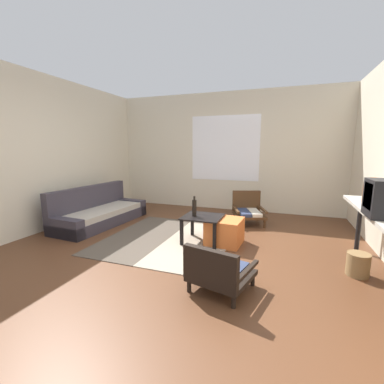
{
  "coord_description": "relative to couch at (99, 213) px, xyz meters",
  "views": [
    {
      "loc": [
        1.35,
        -2.99,
        1.44
      ],
      "look_at": [
        -0.08,
        0.97,
        0.73
      ],
      "focal_mm": 24.31,
      "sensor_mm": 36.0,
      "label": 1
    }
  ],
  "objects": [
    {
      "name": "couch",
      "position": [
        0.0,
        0.0,
        0.0
      ],
      "size": [
        0.86,
        1.95,
        0.72
      ],
      "color": "#38333D",
      "rests_on": "ground"
    },
    {
      "name": "console_shelf",
      "position": [
        4.34,
        -0.78,
        0.5
      ],
      "size": [
        0.43,
        1.9,
        0.78
      ],
      "color": "beige",
      "rests_on": "ground"
    },
    {
      "name": "coffee_table",
      "position": [
        2.18,
        -0.29,
        0.12
      ],
      "size": [
        0.59,
        0.55,
        0.42
      ],
      "color": "black",
      "rests_on": "ground"
    },
    {
      "name": "ottoman_orange",
      "position": [
        2.52,
        -0.24,
        -0.02
      ],
      "size": [
        0.54,
        0.54,
        0.39
      ],
      "primitive_type": "cube",
      "rotation": [
        0.0,
        0.0,
        -0.07
      ],
      "color": "#D1662D",
      "rests_on": "ground"
    },
    {
      "name": "area_rug",
      "position": [
        1.63,
        -0.32,
        -0.21
      ],
      "size": [
        1.93,
        2.14,
        0.01
      ],
      "color": "#4C4238",
      "rests_on": "ground"
    },
    {
      "name": "glass_bottle",
      "position": [
        2.06,
        -0.33,
        0.33
      ],
      "size": [
        0.07,
        0.07,
        0.31
      ],
      "color": "black",
      "rests_on": "coffee_table"
    },
    {
      "name": "clay_vase",
      "position": [
        4.34,
        -0.29,
        0.68
      ],
      "size": [
        0.2,
        0.2,
        0.31
      ],
      "color": "#A87047",
      "rests_on": "console_shelf"
    },
    {
      "name": "side_wall_left",
      "position": [
        -0.68,
        -0.68,
        1.14
      ],
      "size": [
        0.12,
        6.6,
        2.7
      ],
      "primitive_type": "cube",
      "color": "beige",
      "rests_on": "ground"
    },
    {
      "name": "far_wall_with_window",
      "position": [
        1.98,
        2.08,
        1.14
      ],
      "size": [
        5.6,
        0.13,
        2.7
      ],
      "color": "beige",
      "rests_on": "ground"
    },
    {
      "name": "armchair_striped_foreground",
      "position": [
        2.76,
        -1.58,
        0.01
      ],
      "size": [
        0.69,
        0.68,
        0.51
      ],
      "color": "black",
      "rests_on": "ground"
    },
    {
      "name": "armchair_by_window",
      "position": [
        2.69,
        1.03,
        0.05
      ],
      "size": [
        0.73,
        0.76,
        0.6
      ],
      "color": "#472D19",
      "rests_on": "ground"
    },
    {
      "name": "wicker_basket",
      "position": [
        4.18,
        -0.71,
        -0.08
      ],
      "size": [
        0.24,
        0.24,
        0.26
      ],
      "primitive_type": "cylinder",
      "color": "olive",
      "rests_on": "ground"
    },
    {
      "name": "ground_plane",
      "position": [
        1.98,
        -0.98,
        -0.21
      ],
      "size": [
        7.8,
        7.8,
        0.0
      ],
      "primitive_type": "plane",
      "color": "#56331E"
    }
  ]
}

